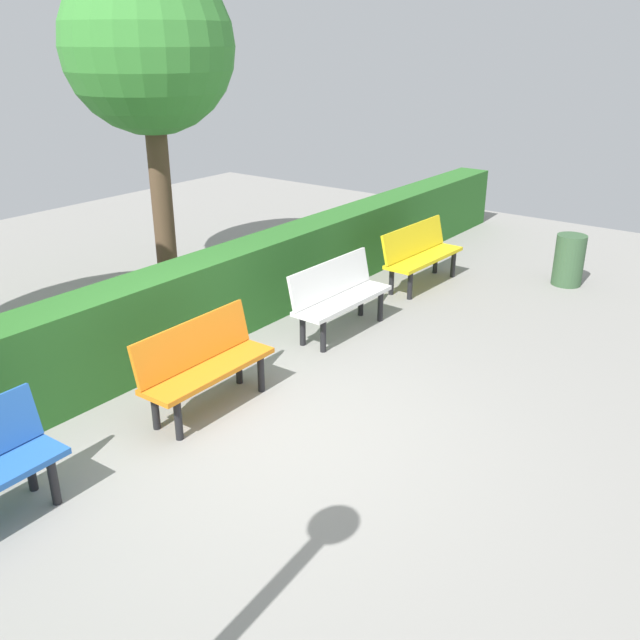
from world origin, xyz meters
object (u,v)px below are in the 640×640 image
(trash_bin, at_px, (569,260))
(bench_orange, at_px, (203,362))
(bench_yellow, at_px, (420,252))
(bench_white, at_px, (338,294))
(tree_near, at_px, (148,49))

(trash_bin, bearing_deg, bench_orange, -16.00)
(bench_orange, distance_m, trash_bin, 5.86)
(bench_yellow, xyz_separation_m, trash_bin, (-1.28, 1.72, -0.11))
(bench_yellow, relative_size, bench_white, 1.03)
(bench_orange, xyz_separation_m, tree_near, (-2.34, -3.17, 2.69))
(trash_bin, bearing_deg, bench_white, -26.31)
(bench_white, xyz_separation_m, trash_bin, (-3.36, 1.66, -0.11))
(bench_white, bearing_deg, bench_yellow, -177.18)
(bench_orange, height_order, tree_near, tree_near)
(tree_near, height_order, trash_bin, tree_near)
(bench_orange, height_order, trash_bin, bench_orange)
(bench_yellow, height_order, trash_bin, bench_yellow)
(bench_white, distance_m, trash_bin, 3.75)
(bench_yellow, distance_m, bench_orange, 4.36)
(bench_white, bearing_deg, bench_orange, 2.56)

